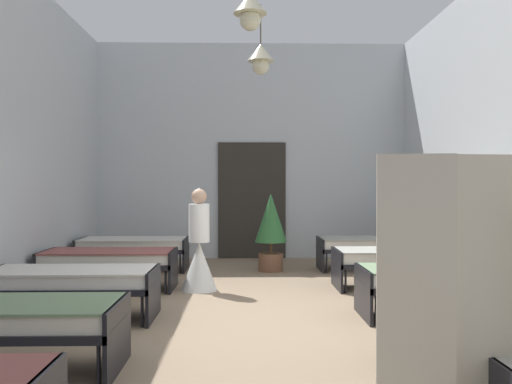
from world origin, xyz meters
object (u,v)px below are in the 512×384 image
(bed_left_row_1, at_px, (3,319))
(bed_right_row_3, at_px, (400,259))
(bed_right_row_4, at_px, (372,245))
(bed_left_row_2, at_px, (71,281))
(bed_left_row_3, at_px, (109,259))
(bed_right_row_2, at_px, (443,279))
(nurse_near_aisle, at_px, (199,254))
(potted_plant, at_px, (271,226))
(bed_left_row_4, at_px, (134,246))
(privacy_screen, at_px, (491,309))

(bed_left_row_1, bearing_deg, bed_right_row_3, 39.09)
(bed_right_row_3, height_order, bed_right_row_4, same)
(bed_right_row_4, bearing_deg, bed_left_row_1, -129.37)
(bed_left_row_2, distance_m, bed_left_row_3, 1.73)
(bed_right_row_2, height_order, bed_left_row_3, same)
(nurse_near_aisle, relative_size, potted_plant, 1.08)
(bed_left_row_1, bearing_deg, bed_left_row_4, 90.00)
(bed_left_row_2, xyz_separation_m, bed_right_row_4, (4.26, 3.46, 0.00))
(potted_plant, bearing_deg, bed_left_row_2, -126.18)
(bed_left_row_2, relative_size, bed_left_row_3, 1.00)
(privacy_screen, bearing_deg, bed_right_row_3, 71.73)
(bed_left_row_1, relative_size, bed_left_row_3, 1.00)
(bed_left_row_1, height_order, privacy_screen, privacy_screen)
(bed_left_row_2, relative_size, nurse_near_aisle, 1.28)
(bed_left_row_4, height_order, nurse_near_aisle, nurse_near_aisle)
(potted_plant, bearing_deg, bed_right_row_3, -41.35)
(potted_plant, distance_m, privacy_screen, 6.61)
(bed_left_row_1, bearing_deg, potted_plant, 64.29)
(bed_right_row_3, xyz_separation_m, bed_right_row_4, (0.00, 1.73, 0.00))
(nurse_near_aisle, bearing_deg, bed_left_row_3, -40.40)
(bed_left_row_2, height_order, bed_left_row_3, same)
(bed_left_row_2, relative_size, potted_plant, 1.38)
(bed_left_row_4, height_order, potted_plant, potted_plant)
(bed_left_row_2, xyz_separation_m, bed_right_row_3, (4.26, 1.73, 0.00))
(bed_left_row_4, distance_m, potted_plant, 2.47)
(nurse_near_aisle, relative_size, privacy_screen, 0.87)
(bed_left_row_1, xyz_separation_m, bed_right_row_4, (4.26, 5.19, 0.00))
(potted_plant, bearing_deg, privacy_screen, -82.42)
(privacy_screen, bearing_deg, bed_left_row_3, 116.37)
(bed_right_row_3, xyz_separation_m, potted_plant, (-1.82, 1.60, 0.37))
(nurse_near_aisle, bearing_deg, bed_right_row_4, 175.38)
(bed_right_row_2, height_order, bed_left_row_4, same)
(bed_right_row_2, distance_m, nurse_near_aisle, 3.37)
(bed_right_row_2, distance_m, bed_left_row_4, 5.49)
(bed_right_row_2, height_order, bed_right_row_3, same)
(bed_right_row_2, bearing_deg, nurse_near_aisle, 150.91)
(bed_left_row_3, bearing_deg, nurse_near_aisle, -4.02)
(bed_right_row_3, height_order, nurse_near_aisle, nurse_near_aisle)
(privacy_screen, bearing_deg, bed_right_row_4, 74.50)
(bed_left_row_4, bearing_deg, bed_right_row_4, 0.00)
(bed_right_row_3, distance_m, bed_left_row_4, 4.60)
(bed_right_row_3, distance_m, bed_right_row_4, 1.73)
(bed_right_row_2, bearing_deg, bed_left_row_3, 157.89)
(bed_right_row_2, distance_m, bed_right_row_3, 1.73)
(bed_right_row_3, height_order, bed_left_row_4, same)
(bed_right_row_4, height_order, potted_plant, potted_plant)
(bed_left_row_2, bearing_deg, bed_left_row_4, 90.00)
(bed_left_row_3, distance_m, bed_left_row_4, 1.73)
(bed_left_row_1, xyz_separation_m, nurse_near_aisle, (1.32, 3.37, 0.09))
(bed_left_row_2, bearing_deg, bed_left_row_3, 90.00)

